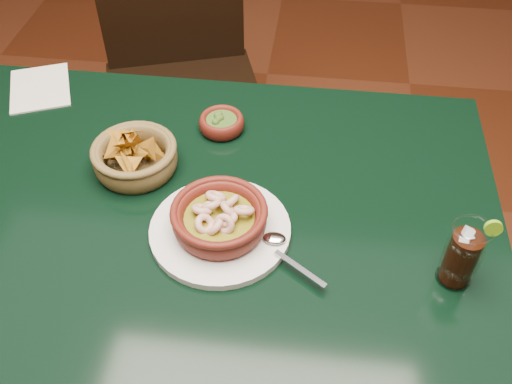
# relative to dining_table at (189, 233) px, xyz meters

# --- Properties ---
(ground) EXTENTS (7.00, 7.00, 0.00)m
(ground) POSITION_rel_dining_table_xyz_m (0.00, 0.00, -0.65)
(ground) COLOR #471C0C
(ground) RESTS_ON ground
(dining_table) EXTENTS (1.20, 0.80, 0.75)m
(dining_table) POSITION_rel_dining_table_xyz_m (0.00, 0.00, 0.00)
(dining_table) COLOR black
(dining_table) RESTS_ON ground
(dining_chair) EXTENTS (0.58, 0.58, 1.00)m
(dining_chair) POSITION_rel_dining_table_xyz_m (-0.18, 0.71, -0.10)
(dining_chair) COLOR black
(dining_chair) RESTS_ON ground
(shrimp_plate) EXTENTS (0.32, 0.26, 0.08)m
(shrimp_plate) POSITION_rel_dining_table_xyz_m (0.08, -0.07, 0.13)
(shrimp_plate) COLOR silver
(shrimp_plate) RESTS_ON dining_table
(chip_basket) EXTENTS (0.20, 0.20, 0.12)m
(chip_basket) POSITION_rel_dining_table_xyz_m (-0.12, 0.08, 0.13)
(chip_basket) COLOR brown
(chip_basket) RESTS_ON dining_table
(guacamole_ramekin) EXTENTS (0.12, 0.12, 0.04)m
(guacamole_ramekin) POSITION_rel_dining_table_xyz_m (0.04, 0.22, 0.12)
(guacamole_ramekin) COLOR #50150E
(guacamole_ramekin) RESTS_ON dining_table
(cola_drink) EXTENTS (0.13, 0.13, 0.15)m
(cola_drink) POSITION_rel_dining_table_xyz_m (0.49, -0.12, 0.16)
(cola_drink) COLOR white
(cola_drink) RESTS_ON dining_table
(glass_ashtray) EXTENTS (0.13, 0.13, 0.03)m
(glass_ashtray) POSITION_rel_dining_table_xyz_m (-0.14, 0.10, 0.11)
(glass_ashtray) COLOR white
(glass_ashtray) RESTS_ON dining_table
(paper_menu) EXTENTS (0.19, 0.22, 0.00)m
(paper_menu) POSITION_rel_dining_table_xyz_m (-0.42, 0.32, 0.10)
(paper_menu) COLOR beige
(paper_menu) RESTS_ON dining_table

